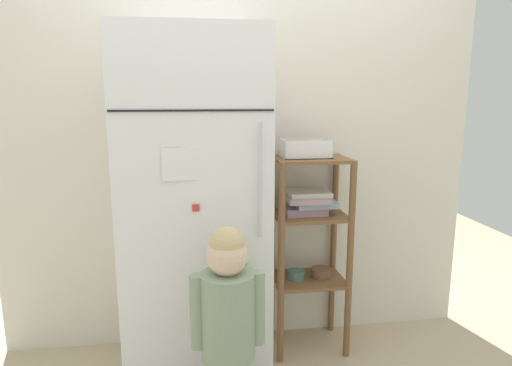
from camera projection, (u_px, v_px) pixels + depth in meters
The scene contains 6 objects.
ground_plane at pixel (250, 366), 2.40m from camera, with size 6.00×6.00×0.00m, color tan.
kitchen_wall_back at pixel (241, 153), 2.53m from camera, with size 2.74×0.03×2.25m, color silver.
refrigerator at pixel (195, 211), 2.21m from camera, with size 0.70×0.64×1.75m.
child_standing at pixel (228, 315), 1.78m from camera, with size 0.30×0.22×0.94m.
pantry_shelf_unit at pixel (309, 229), 2.47m from camera, with size 0.42×0.32×1.12m.
fruit_bin at pixel (306, 150), 2.40m from camera, with size 0.26×0.18×0.10m.
Camera 1 is at (-0.28, -2.15, 1.44)m, focal length 30.92 mm.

